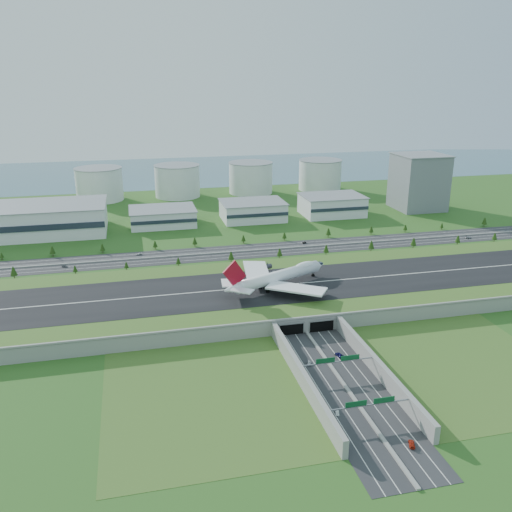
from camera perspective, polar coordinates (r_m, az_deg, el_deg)
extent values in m
plane|color=#274816|center=(338.98, 2.67, -4.35)|extent=(1200.00, 1200.00, 0.00)
cube|color=gray|center=(337.45, 2.68, -3.73)|extent=(520.00, 100.00, 8.00)
cube|color=#376221|center=(335.92, 2.69, -3.09)|extent=(520.00, 100.00, 0.16)
cube|color=black|center=(335.86, 2.69, -3.06)|extent=(520.00, 58.00, 0.12)
cube|color=silver|center=(335.84, 2.69, -3.05)|extent=(520.00, 0.90, 0.02)
cube|color=gray|center=(292.43, 5.33, -6.47)|extent=(520.00, 1.20, 1.20)
cube|color=#28282B|center=(246.98, 9.81, -14.03)|extent=(34.00, 120.00, 0.12)
cube|color=gray|center=(246.77, 9.81, -13.95)|extent=(1.60, 120.00, 0.90)
cube|color=gray|center=(247.11, 4.95, -12.71)|extent=(2.40, 100.00, 8.00)
cube|color=gray|center=(259.51, 12.78, -11.49)|extent=(2.40, 100.00, 8.00)
cube|color=black|center=(291.69, 3.75, -7.67)|extent=(13.00, 1.20, 6.00)
cube|color=black|center=(296.68, 6.92, -7.30)|extent=(13.00, 1.20, 6.00)
cylinder|color=gray|center=(251.21, 4.41, -12.26)|extent=(0.70, 0.70, 7.00)
cylinder|color=gray|center=(263.95, 12.46, -11.05)|extent=(0.70, 0.70, 7.00)
cube|color=gray|center=(255.12, 8.59, -10.95)|extent=(38.00, 0.50, 0.50)
cube|color=#0C4C23|center=(252.39, 7.32, -10.87)|extent=(9.00, 0.30, 2.40)
cube|color=#0C4C23|center=(256.46, 9.88, -10.49)|extent=(9.00, 0.30, 2.40)
cylinder|color=gray|center=(223.57, 7.21, -16.69)|extent=(0.70, 0.70, 7.00)
cylinder|color=gray|center=(237.79, 16.14, -14.98)|extent=(0.70, 0.70, 7.00)
cube|color=gray|center=(227.96, 11.89, -15.08)|extent=(38.00, 0.50, 0.50)
cube|color=#0C4C23|center=(224.90, 10.49, -15.07)|extent=(9.00, 0.30, 2.40)
cube|color=#0C4C23|center=(229.46, 13.33, -14.53)|extent=(9.00, 0.30, 2.40)
cube|color=#28282B|center=(425.34, -0.79, 0.52)|extent=(560.00, 36.00, 0.12)
cylinder|color=#3D2819|center=(403.60, -24.09, -1.97)|extent=(0.50, 0.50, 3.01)
cone|color=#17370F|center=(402.37, -24.17, -1.45)|extent=(4.69, 4.69, 6.03)
cylinder|color=#3D2819|center=(397.59, -18.47, -1.64)|extent=(0.50, 0.50, 2.15)
cone|color=#17370F|center=(396.69, -18.51, -1.27)|extent=(3.34, 3.34, 4.29)
cylinder|color=#3D2819|center=(395.42, -13.47, -1.28)|extent=(0.50, 0.50, 2.13)
cone|color=#17370F|center=(394.53, -13.50, -0.91)|extent=(3.31, 3.31, 4.25)
cylinder|color=#3D2819|center=(396.42, -8.17, -0.88)|extent=(0.50, 0.50, 2.28)
cone|color=#17370F|center=(395.46, -8.18, -0.48)|extent=(3.55, 3.55, 4.56)
cylinder|color=#3D2819|center=(401.08, -2.63, -0.43)|extent=(0.50, 0.50, 2.88)
cone|color=#17370F|center=(399.90, -2.64, 0.07)|extent=(4.47, 4.47, 5.75)
cylinder|color=#3D2819|center=(409.10, 2.50, -0.05)|extent=(0.50, 0.50, 2.70)
cone|color=#17370F|center=(408.00, 2.50, 0.41)|extent=(4.21, 4.21, 5.41)
cylinder|color=#3D2819|center=(420.19, 7.38, 0.32)|extent=(0.50, 0.50, 2.78)
cone|color=#17370F|center=(419.10, 7.40, 0.78)|extent=(4.33, 4.33, 5.57)
cylinder|color=#3D2819|center=(434.27, 12.01, 0.69)|extent=(0.50, 0.50, 3.04)
cone|color=#17370F|center=(433.12, 12.04, 1.17)|extent=(4.72, 4.72, 6.07)
cylinder|color=#3D2819|center=(450.59, 16.22, 0.99)|extent=(0.50, 0.50, 3.00)
cone|color=#17370F|center=(449.49, 16.26, 1.46)|extent=(4.66, 4.66, 5.99)
cylinder|color=#3D2819|center=(470.91, 20.43, 1.29)|extent=(0.50, 0.50, 2.78)
cone|color=#17370F|center=(469.93, 20.48, 1.70)|extent=(4.32, 4.32, 5.56)
cylinder|color=#3D2819|center=(490.32, 23.77, 1.53)|extent=(0.50, 0.50, 2.72)
cone|color=#17370F|center=(489.40, 23.83, 1.91)|extent=(4.24, 4.24, 5.45)
cylinder|color=#3D2819|center=(448.01, -25.17, -0.24)|extent=(0.50, 0.50, 1.98)
cone|color=#17370F|center=(447.28, -25.21, 0.07)|extent=(3.08, 3.08, 3.96)
cylinder|color=#3D2819|center=(441.37, -20.60, 0.15)|extent=(0.50, 0.50, 2.84)
cone|color=#17370F|center=(440.31, -20.65, 0.60)|extent=(4.42, 4.42, 5.68)
cylinder|color=#3D2819|center=(437.76, -15.83, 0.49)|extent=(0.50, 0.50, 2.57)
cone|color=#17370F|center=(436.79, -15.87, 0.90)|extent=(4.00, 4.00, 5.14)
cylinder|color=#3D2819|center=(437.32, -10.56, 0.87)|extent=(0.50, 0.50, 2.43)
cone|color=#17370F|center=(436.41, -10.58, 1.25)|extent=(3.78, 3.78, 4.86)
cylinder|color=#3D2819|center=(439.53, -6.45, 1.17)|extent=(0.50, 0.50, 2.63)
cone|color=#17370F|center=(438.54, -6.47, 1.59)|extent=(4.08, 4.08, 5.25)
cylinder|color=#3D2819|center=(445.61, -1.33, 1.52)|extent=(0.50, 0.50, 2.40)
cone|color=#17370F|center=(444.72, -1.34, 1.90)|extent=(3.74, 3.74, 4.80)
cylinder|color=#3D2819|center=(453.74, 3.00, 1.81)|extent=(0.50, 0.50, 2.43)
cone|color=#17370F|center=(452.86, 3.01, 2.19)|extent=(3.77, 3.77, 4.85)
cylinder|color=#3D2819|center=(465.66, 7.61, 2.14)|extent=(0.50, 0.50, 2.83)
cone|color=#17370F|center=(464.66, 7.63, 2.57)|extent=(4.40, 4.40, 5.66)
cylinder|color=#3D2819|center=(480.71, 12.02, 2.40)|extent=(0.50, 0.50, 2.56)
cone|color=#17370F|center=(479.83, 12.04, 2.77)|extent=(3.99, 3.99, 5.12)
cylinder|color=#3D2819|center=(495.09, 15.42, 2.59)|extent=(0.50, 0.50, 2.38)
cone|color=#17370F|center=(494.30, 15.45, 2.93)|extent=(3.71, 3.71, 4.76)
cylinder|color=#3D2819|center=(512.91, 18.95, 2.77)|extent=(0.50, 0.50, 2.06)
cone|color=#17370F|center=(512.24, 18.98, 3.06)|extent=(3.20, 3.20, 4.11)
cylinder|color=#3D2819|center=(536.65, 22.88, 3.03)|extent=(0.50, 0.50, 2.92)
cone|color=#17370F|center=(535.76, 22.93, 3.41)|extent=(4.54, 4.54, 5.83)
cube|color=silver|center=(506.48, -22.31, 3.54)|extent=(120.00, 60.00, 25.00)
cube|color=silver|center=(506.28, -9.80, 4.08)|extent=(58.00, 42.00, 15.00)
cube|color=silver|center=(517.47, -0.35, 4.79)|extent=(58.00, 42.00, 17.00)
cube|color=silver|center=(540.13, 7.99, 5.31)|extent=(58.00, 42.00, 19.00)
cube|color=slate|center=(581.34, 16.75, 7.46)|extent=(46.00, 46.00, 55.00)
cylinder|color=silver|center=(621.58, -16.17, 7.25)|extent=(50.00, 50.00, 35.00)
cylinder|color=silver|center=(622.79, -8.28, 7.81)|extent=(50.00, 50.00, 35.00)
cylinder|color=silver|center=(635.46, -0.56, 8.22)|extent=(50.00, 50.00, 35.00)
cylinder|color=silver|center=(658.95, 6.75, 8.47)|extent=(50.00, 50.00, 35.00)
cube|color=#3E6677|center=(795.79, -6.83, 8.93)|extent=(1200.00, 260.00, 0.06)
cylinder|color=white|center=(330.91, 2.37, -2.17)|extent=(60.51, 32.55, 7.22)
cone|color=white|center=(352.28, 6.61, -0.97)|extent=(11.19, 10.29, 7.22)
cone|color=white|center=(311.60, -2.42, -3.44)|extent=(13.24, 11.21, 7.22)
ellipsoid|color=white|center=(343.36, 5.14, -0.99)|extent=(16.33, 11.45, 4.44)
cube|color=white|center=(316.48, 4.28, -3.42)|extent=(36.29, 30.99, 1.78)
cube|color=white|center=(343.99, 0.04, -1.53)|extent=(19.09, 35.49, 1.78)
cylinder|color=#38383D|center=(326.04, 4.61, -3.23)|extent=(6.73, 5.49, 3.38)
cylinder|color=#38383D|center=(321.93, 6.96, -3.60)|extent=(6.73, 5.49, 3.38)
cylinder|color=#38383D|center=(345.15, 1.62, -1.91)|extent=(6.73, 5.49, 3.38)
cylinder|color=#38383D|center=(358.08, 1.19, -1.13)|extent=(6.73, 5.49, 3.38)
cube|color=white|center=(306.32, -1.46, -3.64)|extent=(14.02, 12.73, 0.68)
cube|color=white|center=(317.46, -3.02, -2.84)|extent=(7.96, 13.01, 0.68)
cube|color=#A40B1E|center=(309.09, -2.27, -1.92)|extent=(15.07, 7.54, 16.90)
cylinder|color=black|center=(351.23, 6.02, -2.04)|extent=(2.14, 0.79, 2.14)
cylinder|color=black|center=(327.81, 2.16, -3.49)|extent=(2.14, 0.79, 2.14)
cylinder|color=black|center=(332.98, 1.37, -3.12)|extent=(2.14, 0.79, 2.14)
cylinder|color=black|center=(323.84, 1.23, -3.76)|extent=(2.14, 0.79, 2.14)
cylinder|color=black|center=(329.08, 0.45, -3.38)|extent=(2.14, 0.79, 2.14)
imported|color=silver|center=(265.47, 5.61, -11.13)|extent=(2.97, 4.70, 1.49)
imported|color=silver|center=(232.79, 8.54, -15.98)|extent=(2.42, 4.24, 1.32)
imported|color=#0D0E45|center=(273.97, 8.78, -10.26)|extent=(3.89, 5.94, 1.52)
imported|color=#A9220F|center=(222.11, 16.08, -18.46)|extent=(4.03, 5.81, 1.56)
imported|color=slate|center=(413.51, -19.50, -1.02)|extent=(4.45, 3.05, 1.41)
imported|color=black|center=(446.27, 5.08, 1.42)|extent=(4.29, 2.95, 1.34)
imported|color=#A0A1A5|center=(491.89, 21.41, 1.82)|extent=(5.55, 2.73, 1.52)
imported|color=silver|center=(425.69, -12.25, 0.21)|extent=(5.18, 2.86, 1.42)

